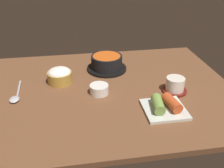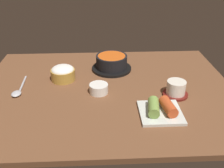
{
  "view_description": "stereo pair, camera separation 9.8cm",
  "coord_description": "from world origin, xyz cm",
  "px_view_note": "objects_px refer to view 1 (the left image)",
  "views": [
    {
      "loc": [
        -12.01,
        -87.24,
        52.28
      ],
      "look_at": [
        2.0,
        -2.0,
        5.0
      ],
      "focal_mm": 41.47,
      "sensor_mm": 36.0,
      "label": 1
    },
    {
      "loc": [
        -2.23,
        -88.28,
        52.28
      ],
      "look_at": [
        2.0,
        -2.0,
        5.0
      ],
      "focal_mm": 41.47,
      "sensor_mm": 36.0,
      "label": 2
    }
  ],
  "objects_px": {
    "rice_bowl": "(60,75)",
    "banchan_cup_center": "(99,89)",
    "kimchi_plate": "(165,106)",
    "spoon": "(16,96)",
    "tea_cup_with_saucer": "(175,85)",
    "stone_pot": "(107,63)"
  },
  "relations": [
    {
      "from": "spoon",
      "to": "stone_pot",
      "type": "bearing_deg",
      "value": 26.84
    },
    {
      "from": "tea_cup_with_saucer",
      "to": "kimchi_plate",
      "type": "xyz_separation_m",
      "value": [
        -0.08,
        -0.12,
        -0.01
      ]
    },
    {
      "from": "kimchi_plate",
      "to": "banchan_cup_center",
      "type": "bearing_deg",
      "value": 143.85
    },
    {
      "from": "banchan_cup_center",
      "to": "stone_pot",
      "type": "bearing_deg",
      "value": 73.91
    },
    {
      "from": "rice_bowl",
      "to": "kimchi_plate",
      "type": "distance_m",
      "value": 0.44
    },
    {
      "from": "rice_bowl",
      "to": "spoon",
      "type": "distance_m",
      "value": 0.19
    },
    {
      "from": "rice_bowl",
      "to": "banchan_cup_center",
      "type": "bearing_deg",
      "value": -37.79
    },
    {
      "from": "stone_pot",
      "to": "tea_cup_with_saucer",
      "type": "bearing_deg",
      "value": -46.01
    },
    {
      "from": "banchan_cup_center",
      "to": "tea_cup_with_saucer",
      "type": "bearing_deg",
      "value": -6.53
    },
    {
      "from": "rice_bowl",
      "to": "tea_cup_with_saucer",
      "type": "relative_size",
      "value": 1.06
    },
    {
      "from": "kimchi_plate",
      "to": "tea_cup_with_saucer",
      "type": "bearing_deg",
      "value": 55.19
    },
    {
      "from": "rice_bowl",
      "to": "spoon",
      "type": "bearing_deg",
      "value": -149.12
    },
    {
      "from": "banchan_cup_center",
      "to": "spoon",
      "type": "height_order",
      "value": "banchan_cup_center"
    },
    {
      "from": "banchan_cup_center",
      "to": "kimchi_plate",
      "type": "height_order",
      "value": "kimchi_plate"
    },
    {
      "from": "banchan_cup_center",
      "to": "spoon",
      "type": "xyz_separation_m",
      "value": [
        -0.31,
        0.02,
        -0.01
      ]
    },
    {
      "from": "stone_pot",
      "to": "banchan_cup_center",
      "type": "relative_size",
      "value": 2.49
    },
    {
      "from": "rice_bowl",
      "to": "tea_cup_with_saucer",
      "type": "bearing_deg",
      "value": -18.71
    },
    {
      "from": "rice_bowl",
      "to": "banchan_cup_center",
      "type": "distance_m",
      "value": 0.19
    },
    {
      "from": "rice_bowl",
      "to": "stone_pot",
      "type": "bearing_deg",
      "value": 23.46
    },
    {
      "from": "banchan_cup_center",
      "to": "spoon",
      "type": "relative_size",
      "value": 0.42
    },
    {
      "from": "rice_bowl",
      "to": "kimchi_plate",
      "type": "bearing_deg",
      "value": -36.84
    },
    {
      "from": "kimchi_plate",
      "to": "spoon",
      "type": "relative_size",
      "value": 0.83
    }
  ]
}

